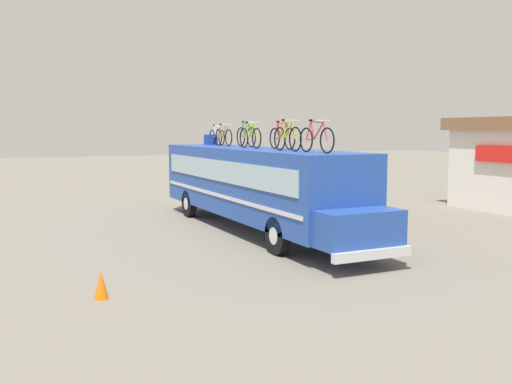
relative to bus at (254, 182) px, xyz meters
name	(u,v)px	position (x,y,z in m)	size (l,w,h in m)	color
ground_plane	(251,229)	(-0.20, 0.00, -1.70)	(120.00, 120.00, 0.00)	slate
bus	(254,182)	(0.00, 0.00, 0.00)	(13.08, 2.50, 2.90)	#23479E
luggage_bag_1	(211,140)	(-5.14, 0.36, 1.43)	(0.63, 0.40, 0.44)	#193899
rooftop_bicycle_1	(217,136)	(-4.45, 0.37, 1.57)	(1.72, 0.44, 0.87)	black
rooftop_bicycle_2	(223,137)	(-3.00, 0.08, 1.58)	(1.73, 0.44, 0.89)	black
rooftop_bicycle_3	(246,136)	(-1.57, 0.42, 1.61)	(1.70, 0.44, 0.98)	black
rooftop_bicycle_4	(250,137)	(0.00, -0.14, 1.60)	(1.74, 0.44, 0.94)	black
rooftop_bicycle_5	(282,137)	(1.47, 0.33, 1.60)	(1.76, 0.44, 0.94)	black
rooftop_bicycle_6	(287,138)	(2.91, -0.26, 1.60)	(1.69, 0.44, 0.96)	black
rooftop_bicycle_7	(316,139)	(4.49, -0.22, 1.59)	(1.79, 0.44, 0.93)	black
traffic_cone	(101,285)	(5.99, -6.37, -1.41)	(0.31, 0.31, 0.59)	orange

